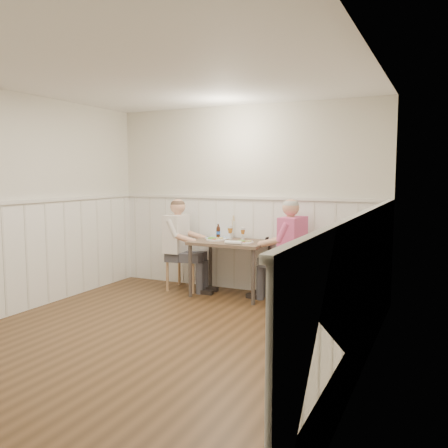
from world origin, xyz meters
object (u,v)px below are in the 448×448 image
Objects in this scene: diner_cream at (179,252)px; beer_bottle at (218,232)px; dining_table at (230,248)px; grass_vase at (232,227)px; chair_right at (294,267)px; chair_left at (182,253)px; man_in_pink at (289,258)px.

diner_cream is 6.59× the size of beer_bottle.
grass_vase is at bearing 110.23° from dining_table.
grass_vase reaches higher than beer_bottle.
chair_left reaches higher than chair_right.
chair_right is 1.66m from diner_cream.
man_in_pink is at bearing -142.84° from chair_right.
dining_table is 0.38m from beer_bottle.
man_in_pink is 1.02× the size of diner_cream.
man_in_pink reaches higher than dining_table.
chair_right is at bearing -6.27° from beer_bottle.
chair_left reaches higher than dining_table.
beer_bottle is at bearing 15.27° from chair_left.
man_in_pink is at bearing 2.05° from dining_table.
man_in_pink reaches higher than beer_bottle.
man_in_pink is at bearing -8.48° from beer_bottle.
man_in_pink is 1.61m from diner_cream.
chair_left is at bearing 179.19° from man_in_pink.
diner_cream reaches higher than chair_right.
chair_right is 4.16× the size of beer_bottle.
grass_vase reaches higher than dining_table.
diner_cream reaches higher than grass_vase.
dining_table is 0.89m from chair_right.
chair_left is at bearing -164.73° from beer_bottle.
beer_bottle is 0.21m from grass_vase.
man_in_pink is at bearing -0.81° from chair_left.
grass_vase reaches higher than chair_right.
chair_left is at bearing -159.05° from grass_vase.
chair_right is 0.62× the size of man_in_pink.
grass_vase is (0.16, 0.12, 0.06)m from beer_bottle.
grass_vase is at bearing 20.95° from chair_left.
beer_bottle is (0.51, 0.14, 0.31)m from chair_left.
dining_table is at bearing -175.60° from chair_right.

